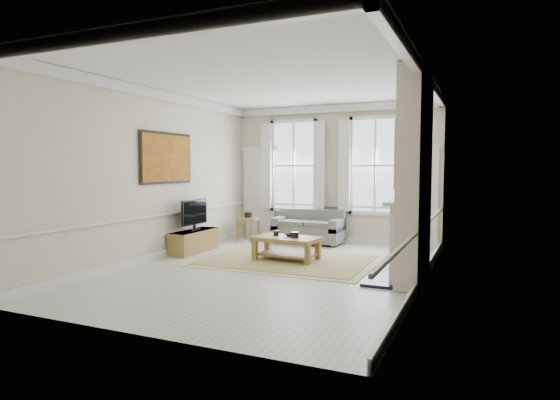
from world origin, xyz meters
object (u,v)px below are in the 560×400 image
at_px(sofa, 309,229).
at_px(coffee_table, 287,241).
at_px(side_table, 248,222).
at_px(tv_stand, 194,241).

relative_size(sofa, coffee_table, 1.24).
xyz_separation_m(side_table, tv_stand, (-0.32, -1.96, -0.23)).
xyz_separation_m(side_table, coffee_table, (1.90, -2.00, -0.07)).
relative_size(side_table, tv_stand, 0.43).
distance_m(sofa, tv_stand, 2.89).
bearing_deg(tv_stand, side_table, 80.86).
bearing_deg(side_table, coffee_table, -46.37).
height_order(coffee_table, tv_stand, tv_stand).
distance_m(side_table, coffee_table, 2.76).
bearing_deg(tv_stand, coffee_table, -0.91).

